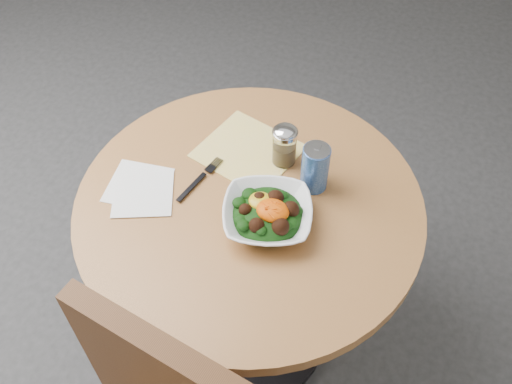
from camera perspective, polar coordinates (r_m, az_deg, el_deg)
ground at (r=2.10m, az=-0.50°, el=-13.89°), size 6.00×6.00×0.00m
table at (r=1.62m, az=-0.63°, el=-5.29°), size 0.90×0.90×0.75m
cloth_napkin at (r=1.58m, az=-0.81°, el=4.12°), size 0.30×0.28×0.00m
paper_napkins at (r=1.52m, az=-11.46°, el=0.27°), size 0.22×0.21×0.00m
salad_bowl at (r=1.40m, az=1.16°, el=-2.22°), size 0.28×0.28×0.08m
fork at (r=1.51m, az=-5.52°, el=1.43°), size 0.06×0.18×0.00m
spice_shaker at (r=1.52m, az=2.87°, el=4.69°), size 0.07×0.07×0.12m
beverage_can at (r=1.46m, az=5.92°, el=2.44°), size 0.07×0.07×0.14m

